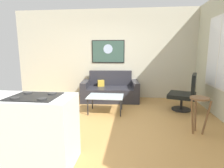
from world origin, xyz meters
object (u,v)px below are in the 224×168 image
armchair (186,93)px  bar_stool (199,105)px  wall_painting (108,51)px  couch (110,91)px  coffee_table (106,97)px

armchair → bar_stool: (-0.14, -1.33, 0.08)m
armchair → wall_painting: 2.67m
couch → armchair: bearing=-21.5°
couch → armchair: 2.18m
coffee_table → wall_painting: wall_painting is taller
couch → wall_painting: (-0.12, 0.43, 1.20)m
couch → wall_painting: 1.28m
bar_stool → wall_painting: 3.38m
bar_stool → wall_painting: bearing=128.0°
armchair → couch: bearing=158.5°
couch → bar_stool: 2.85m
coffee_table → wall_painting: bearing=95.1°
armchair → bar_stool: bearing=-95.9°
coffee_table → bar_stool: bearing=-27.7°
armchair → coffee_table: bearing=-169.9°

